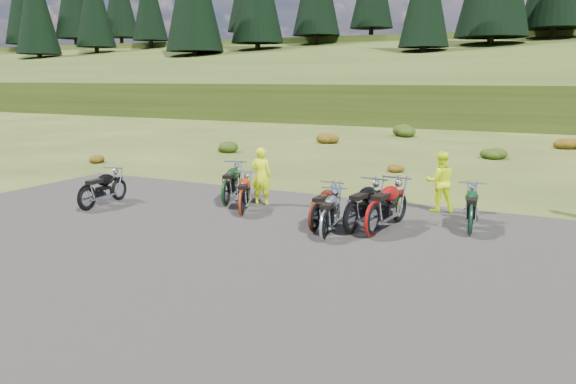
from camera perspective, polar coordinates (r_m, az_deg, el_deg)
The scene contains 24 objects.
ground at distance 12.88m, azimuth 1.12°, elevation -4.17°, with size 300.00×300.00×0.00m, color #334015.
gravel_pad at distance 11.18m, azimuth -3.27°, elevation -6.66°, with size 20.00×12.00×0.04m, color black.
hill_slope at distance 61.55m, azimuth 21.52°, elevation 7.54°, with size 300.00×46.00×3.00m, color #303F15, non-canonical shape.
hill_plateau at distance 121.39m, azimuth 24.09°, elevation 8.96°, with size 300.00×90.00×9.17m, color #303F15.
conifer_5 at distance 142.59m, azimuth -25.73°, elevation 16.40°, with size 6.16×6.16×16.00m.
conifer_11 at distance 98.14m, azimuth -24.29°, elevation 17.04°, with size 6.60×6.60×17.00m.
conifer_12 at distance 97.91m, azimuth -19.14°, elevation 17.83°, with size 6.16×6.16×16.00m.
shrub_0 at distance 24.60m, azimuth -18.65°, elevation 3.35°, with size 0.77×0.77×0.45m, color #62320C.
shrub_1 at distance 26.90m, azimuth -6.22°, elevation 4.71°, with size 1.03×1.03×0.61m, color #24360D.
shrub_2 at distance 30.25m, azimuth 3.89°, elevation 5.66°, with size 1.30×1.30×0.77m, color #62320C.
shrub_3 at distance 34.34m, azimuth 11.81°, elevation 6.28°, with size 1.56×1.56×0.92m, color #24360D.
shrub_4 at distance 21.44m, azimuth 10.67°, elevation 2.62°, with size 0.77×0.77×0.45m, color #62320C.
shrub_5 at distance 26.06m, azimuth 20.04°, elevation 3.86°, with size 1.03×1.03×0.61m, color #24360D.
shrub_6 at distance 31.18m, azimuth 26.49°, elevation 4.65°, with size 1.30×1.30×0.77m, color #62320C.
motorcycle_0 at distance 15.79m, azimuth -19.67°, elevation -1.89°, with size 1.95×0.65×1.02m, color black, non-canonical shape.
motorcycle_1 at distance 14.33m, azimuth -4.74°, elevation -2.57°, with size 1.91×0.64×1.00m, color #9A240B, non-canonical shape.
motorcycle_2 at distance 15.48m, azimuth -6.30°, elevation -1.53°, with size 2.10×0.70×1.10m, color black, non-canonical shape.
motorcycle_3 at distance 12.21m, azimuth 3.64°, elevation -5.07°, with size 1.90×0.63×1.00m, color #B1B1B6, non-canonical shape.
motorcycle_4 at distance 12.87m, azimuth 2.71°, elevation -4.19°, with size 1.92×0.64×1.01m, color #48160C, non-canonical shape.
motorcycle_5 at distance 12.77m, azimuth 6.39°, elevation -4.37°, with size 2.15×0.72×1.12m, color black, non-canonical shape.
motorcycle_6 at distance 12.60m, azimuth 8.57°, elevation -4.65°, with size 2.28×0.76×1.19m, color maroon, non-canonical shape.
motorcycle_7 at distance 13.21m, azimuth 17.95°, elevation -4.33°, with size 1.98×0.66×1.04m, color black, non-canonical shape.
person_middle at distance 15.47m, azimuth -2.74°, elevation 1.53°, with size 0.58×0.38×1.59m, color #D5F00C.
person_right_a at distance 15.16m, azimuth 15.17°, elevation 0.92°, with size 0.77×0.60×1.59m, color #D5F00C.
Camera 1 is at (5.26, -11.22, 3.50)m, focal length 35.00 mm.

